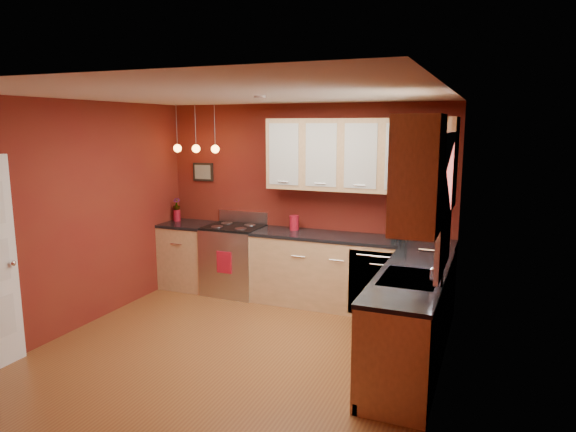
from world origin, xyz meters
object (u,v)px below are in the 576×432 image
at_px(gas_range, 234,259).
at_px(coffee_maker, 400,230).
at_px(red_canister, 294,223).
at_px(soap_pump, 437,273).
at_px(sink, 410,280).

xyz_separation_m(gas_range, coffee_maker, (2.25, 0.09, 0.57)).
distance_m(gas_range, red_canister, 1.02).
height_order(red_canister, coffee_maker, coffee_maker).
distance_m(coffee_maker, soap_pump, 1.83).
xyz_separation_m(red_canister, soap_pump, (2.02, -1.75, 0.01)).
xyz_separation_m(coffee_maker, soap_pump, (0.62, -1.72, -0.01)).
xyz_separation_m(sink, coffee_maker, (-0.38, 1.59, 0.14)).
distance_m(gas_range, coffee_maker, 2.32).
bearing_deg(gas_range, soap_pump, -29.70).
distance_m(gas_range, soap_pump, 3.35).
distance_m(red_canister, coffee_maker, 1.40).
bearing_deg(soap_pump, gas_range, 150.30).
bearing_deg(soap_pump, sink, 151.19).
relative_size(red_canister, soap_pump, 0.88).
bearing_deg(soap_pump, coffee_maker, 109.90).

